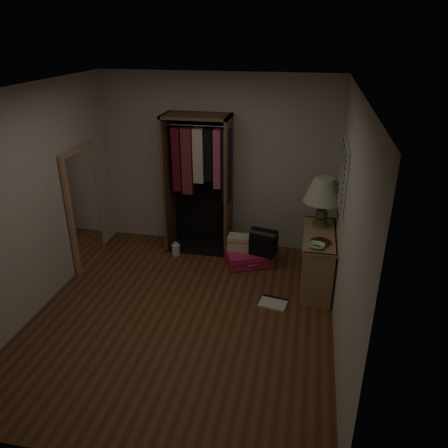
# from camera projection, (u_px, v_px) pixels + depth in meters

# --- Properties ---
(ground) EXTENTS (4.00, 4.00, 0.00)m
(ground) POSITION_uv_depth(u_px,v_px,m) (184.00, 315.00, 5.23)
(ground) COLOR #502D16
(ground) RESTS_ON ground
(room_walls) EXTENTS (3.52, 4.02, 2.60)m
(room_walls) POSITION_uv_depth(u_px,v_px,m) (186.00, 197.00, 4.64)
(room_walls) COLOR #BDB6A8
(room_walls) RESTS_ON ground
(console_bookshelf) EXTENTS (0.42, 1.12, 0.75)m
(console_bookshelf) POSITION_uv_depth(u_px,v_px,m) (318.00, 257.00, 5.72)
(console_bookshelf) COLOR #9B764B
(console_bookshelf) RESTS_ON ground
(open_wardrobe) EXTENTS (0.96, 0.50, 2.05)m
(open_wardrobe) POSITION_uv_depth(u_px,v_px,m) (200.00, 172.00, 6.35)
(open_wardrobe) COLOR brown
(open_wardrobe) RESTS_ON ground
(floor_mirror) EXTENTS (0.06, 0.80, 1.70)m
(floor_mirror) POSITION_uv_depth(u_px,v_px,m) (84.00, 208.00, 6.08)
(floor_mirror) COLOR tan
(floor_mirror) RESTS_ON ground
(pink_suitcase) EXTENTS (0.78, 0.69, 0.20)m
(pink_suitcase) POSITION_uv_depth(u_px,v_px,m) (249.00, 258.00, 6.31)
(pink_suitcase) COLOR #CB1854
(pink_suitcase) RESTS_ON ground
(train_case) EXTENTS (0.32, 0.22, 0.23)m
(train_case) POSITION_uv_depth(u_px,v_px,m) (239.00, 242.00, 6.30)
(train_case) COLOR beige
(train_case) RESTS_ON pink_suitcase
(black_bag) EXTENTS (0.40, 0.31, 0.39)m
(black_bag) POSITION_uv_depth(u_px,v_px,m) (264.00, 241.00, 6.14)
(black_bag) COLOR black
(black_bag) RESTS_ON pink_suitcase
(table_lamp) EXTENTS (0.65, 0.65, 0.66)m
(table_lamp) POSITION_uv_depth(u_px,v_px,m) (324.00, 191.00, 5.59)
(table_lamp) COLOR #465428
(table_lamp) RESTS_ON console_bookshelf
(brass_tray) EXTENTS (0.31, 0.31, 0.02)m
(brass_tray) POSITION_uv_depth(u_px,v_px,m) (320.00, 242.00, 5.30)
(brass_tray) COLOR olive
(brass_tray) RESTS_ON console_bookshelf
(ceramic_bowl) EXTENTS (0.25, 0.25, 0.05)m
(ceramic_bowl) POSITION_uv_depth(u_px,v_px,m) (316.00, 246.00, 5.18)
(ceramic_bowl) COLOR #AED1B3
(ceramic_bowl) RESTS_ON console_bookshelf
(white_jug) EXTENTS (0.16, 0.16, 0.21)m
(white_jug) POSITION_uv_depth(u_px,v_px,m) (176.00, 249.00, 6.57)
(white_jug) COLOR silver
(white_jug) RESTS_ON ground
(floor_book) EXTENTS (0.37, 0.32, 0.03)m
(floor_book) POSITION_uv_depth(u_px,v_px,m) (274.00, 302.00, 5.44)
(floor_book) COLOR beige
(floor_book) RESTS_ON ground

